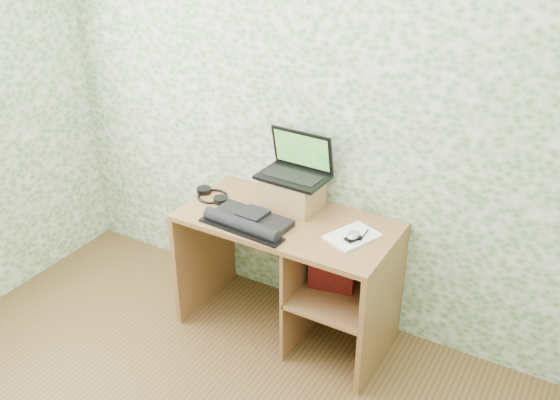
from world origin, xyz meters
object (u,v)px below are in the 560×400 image
Objects in this scene: riser at (293,192)px; keyboard at (248,221)px; notepad at (352,236)px; desk at (302,262)px; laptop at (297,166)px.

riser reaches higher than keyboard.
keyboard reaches higher than notepad.
keyboard is 0.57m from notepad.
riser is at bearing 137.39° from desk.
laptop reaches higher than keyboard.
riser is at bearing 74.25° from keyboard.
notepad is (0.54, 0.16, -0.02)m from keyboard.
laptop is 0.75× the size of keyboard.
riser is (-0.13, 0.12, 0.36)m from desk.
riser is 1.11× the size of notepad.
laptop is at bearing 128.84° from desk.
laptop is 0.42m from keyboard.
notepad is at bearing -4.74° from desk.
desk is at bearing 42.80° from keyboard.
desk is 0.41m from notepad.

